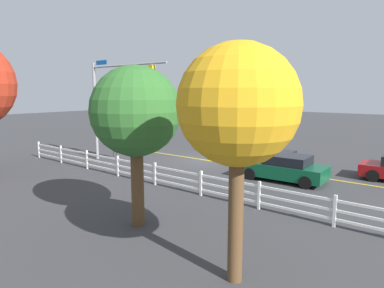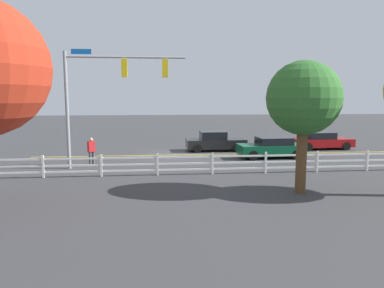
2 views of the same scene
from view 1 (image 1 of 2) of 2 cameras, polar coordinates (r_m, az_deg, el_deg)
name	(u,v)px [view 1 (image 1 of 2)]	position (r m, az deg, el deg)	size (l,w,h in m)	color
ground_plane	(207,160)	(23.16, 2.48, -2.77)	(120.00, 120.00, 0.00)	#38383A
lane_center_stripe	(259,168)	(21.13, 11.35, -4.06)	(28.00, 0.16, 0.01)	gold
signal_assembly	(115,91)	(22.45, -12.92, 8.75)	(6.78, 0.38, 6.71)	gray
car_0	(284,168)	(18.46, 15.39, -3.91)	(4.40, 2.13, 1.39)	#0C4C2D
car_2	(259,152)	(22.89, 11.23, -1.28)	(4.52, 1.94, 1.49)	black
pedestrian	(116,146)	(23.99, -12.83, -0.32)	(0.48, 0.44, 1.69)	#3F3F42
white_rail_fence	(177,178)	(16.14, -2.59, -5.74)	(26.10, 0.10, 1.15)	white
tree_0	(136,113)	(11.54, -9.54, 5.29)	(3.08, 3.08, 5.57)	brown
tree_1	(238,107)	(7.88, 7.81, 6.26)	(2.89, 2.89, 5.82)	brown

